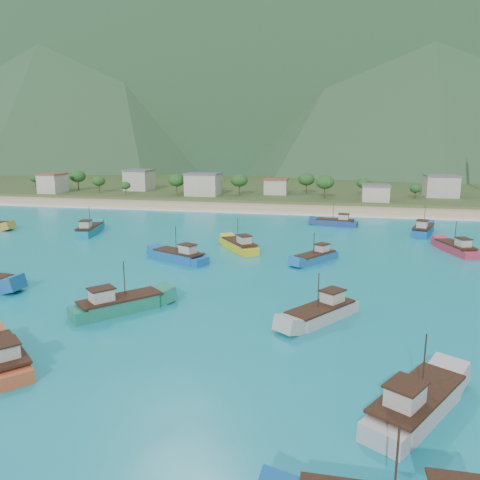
% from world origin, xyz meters
% --- Properties ---
extents(ground, '(600.00, 600.00, 0.00)m').
position_xyz_m(ground, '(0.00, 0.00, 0.00)').
color(ground, '#0D8696').
rests_on(ground, ground).
extents(beach, '(400.00, 18.00, 1.20)m').
position_xyz_m(beach, '(0.00, 79.00, 0.00)').
color(beach, beige).
rests_on(beach, ground).
extents(land, '(400.00, 110.00, 2.40)m').
position_xyz_m(land, '(0.00, 140.00, 0.00)').
color(land, '#385123').
rests_on(land, ground).
extents(surf_line, '(400.00, 2.50, 0.08)m').
position_xyz_m(surf_line, '(0.00, 69.50, 0.00)').
color(surf_line, white).
rests_on(surf_line, ground).
extents(mountains, '(1520.00, 440.00, 260.00)m').
position_xyz_m(mountains, '(-18.31, 403.81, 106.83)').
color(mountains, slate).
rests_on(mountains, ground).
extents(village, '(213.89, 27.27, 7.66)m').
position_xyz_m(village, '(4.20, 101.58, 4.99)').
color(village, beige).
rests_on(village, ground).
extents(vegetation, '(277.25, 25.36, 8.51)m').
position_xyz_m(vegetation, '(-5.30, 102.70, 5.19)').
color(vegetation, '#235623').
rests_on(vegetation, ground).
extents(boat_2, '(5.65, 11.70, 6.65)m').
position_xyz_m(boat_2, '(-41.79, 31.15, 0.82)').
color(boat_2, teal).
rests_on(boat_2, ground).
extents(boat_6, '(6.36, 11.10, 6.30)m').
position_xyz_m(boat_6, '(35.50, 29.04, 0.75)').
color(boat_6, '#BB2D44').
rests_on(boat_6, ground).
extents(boat_7, '(9.77, 8.91, 6.05)m').
position_xyz_m(boat_7, '(-16.43, -28.48, 0.71)').
color(boat_7, '#B94C29').
rests_on(boat_7, ground).
extents(boat_8, '(9.15, 10.76, 6.49)m').
position_xyz_m(boat_8, '(-4.87, 22.44, 0.79)').
color(boat_8, yellow).
rests_on(boat_8, ground).
extents(boat_9, '(6.58, 12.07, 6.84)m').
position_xyz_m(boat_9, '(32.26, 46.79, 0.85)').
color(boat_9, '#1053A0').
rests_on(boat_9, ground).
extents(boat_11, '(11.21, 7.66, 6.44)m').
position_xyz_m(boat_11, '(-13.38, 12.06, 0.78)').
color(boat_11, '#155AA7').
rests_on(boat_11, ground).
extents(boat_12, '(9.96, 10.77, 6.70)m').
position_xyz_m(boat_12, '(-12.39, -13.12, 0.83)').
color(boat_12, '#1C775A').
rests_on(boat_12, ground).
extents(boat_13, '(7.59, 9.54, 5.64)m').
position_xyz_m(boat_13, '(9.99, 17.04, 0.63)').
color(boat_13, '#1A62A8').
rests_on(boat_13, ground).
extents(boat_16, '(8.99, 11.64, 6.84)m').
position_xyz_m(boat_16, '(20.16, -28.90, 0.85)').
color(boat_16, '#B3A9A3').
rests_on(boat_16, ground).
extents(boat_19, '(8.71, 10.54, 6.30)m').
position_xyz_m(boat_19, '(12.23, -10.41, 0.75)').
color(boat_19, '#B0A6A0').
rests_on(boat_19, ground).
extents(boat_21, '(10.52, 4.59, 6.01)m').
position_xyz_m(boat_21, '(12.85, 53.76, 0.70)').
color(boat_21, navy).
rests_on(boat_21, ground).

